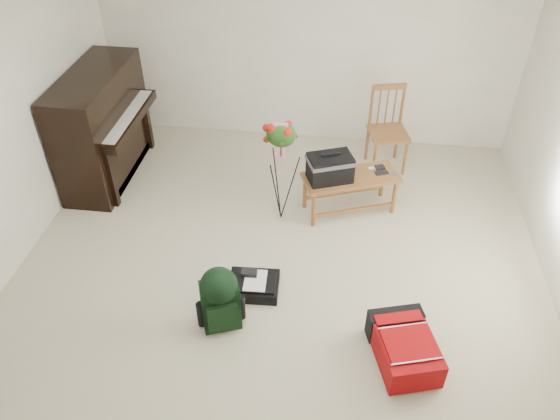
# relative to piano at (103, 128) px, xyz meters

# --- Properties ---
(floor) EXTENTS (5.00, 5.50, 0.01)m
(floor) POSITION_rel_piano_xyz_m (2.19, -1.60, -0.60)
(floor) COLOR beige
(floor) RESTS_ON ground
(ceiling) EXTENTS (5.00, 5.50, 0.01)m
(ceiling) POSITION_rel_piano_xyz_m (2.19, -1.60, 1.90)
(ceiling) COLOR white
(ceiling) RESTS_ON wall_back
(wall_back) EXTENTS (5.00, 0.04, 2.50)m
(wall_back) POSITION_rel_piano_xyz_m (2.19, 1.15, 0.65)
(wall_back) COLOR white
(wall_back) RESTS_ON floor
(piano) EXTENTS (0.71, 1.50, 1.25)m
(piano) POSITION_rel_piano_xyz_m (0.00, 0.00, 0.00)
(piano) COLOR black
(piano) RESTS_ON floor
(bench) EXTENTS (1.07, 0.73, 0.77)m
(bench) POSITION_rel_piano_xyz_m (2.64, -0.35, -0.06)
(bench) COLOR olive
(bench) RESTS_ON floor
(dining_chair) EXTENTS (0.52, 0.52, 0.99)m
(dining_chair) POSITION_rel_piano_xyz_m (3.21, 0.58, -0.12)
(dining_chair) COLOR olive
(dining_chair) RESTS_ON floor
(red_suitcase) EXTENTS (0.60, 0.76, 0.28)m
(red_suitcase) POSITION_rel_piano_xyz_m (3.31, -2.20, -0.45)
(red_suitcase) COLOR #AD0907
(red_suitcase) RESTS_ON floor
(black_duffel) EXTENTS (0.47, 0.39, 0.19)m
(black_duffel) POSITION_rel_piano_xyz_m (1.99, -1.66, -0.53)
(black_duffel) COLOR black
(black_duffel) RESTS_ON floor
(green_backpack) EXTENTS (0.37, 0.34, 0.63)m
(green_backpack) POSITION_rel_piano_xyz_m (1.79, -2.09, -0.25)
(green_backpack) COLOR black
(green_backpack) RESTS_ON floor
(flower_stand) EXTENTS (0.39, 0.39, 1.19)m
(flower_stand) POSITION_rel_piano_xyz_m (2.10, -0.58, -0.02)
(flower_stand) COLOR black
(flower_stand) RESTS_ON floor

